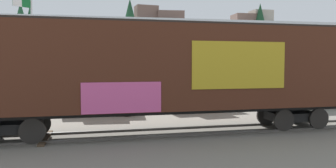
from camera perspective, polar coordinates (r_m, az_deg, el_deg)
name	(u,v)px	position (r m, az deg, el deg)	size (l,w,h in m)	color
ground_plane	(162,133)	(13.53, -1.12, -8.59)	(260.00, 260.00, 0.00)	slate
track	(146,133)	(13.40, -3.93, -8.55)	(60.01, 4.55, 0.08)	#4C4742
freight_car	(165,69)	(13.25, -0.50, 2.66)	(17.42, 3.48, 4.59)	#472316
flagpole	(29,37)	(24.97, -23.10, 7.64)	(1.11, 0.96, 7.65)	silver
hillside	(115,50)	(82.50, -9.17, 5.82)	(120.92, 32.02, 16.79)	silver
parked_car_silver	(101,99)	(18.66, -11.61, -2.61)	(4.19, 2.15, 1.73)	#B7BABF
parked_car_tan	(199,97)	(19.84, 5.45, -2.27)	(4.35, 2.24, 1.72)	#9E8966
parked_car_green	(305,95)	(22.77, 22.78, -1.80)	(4.84, 2.57, 1.65)	#1E5933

